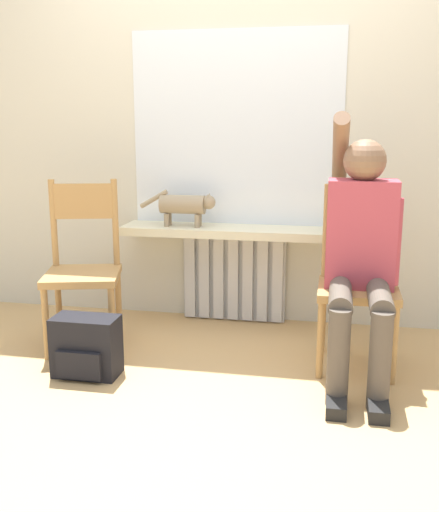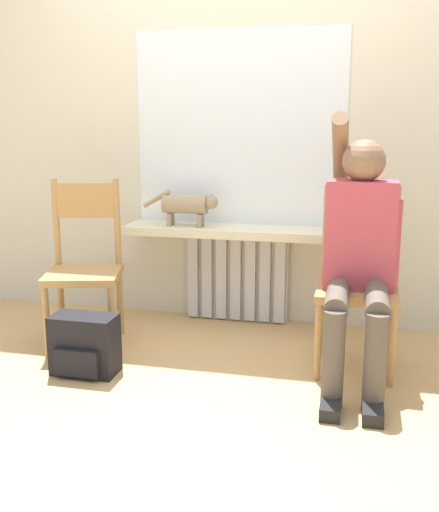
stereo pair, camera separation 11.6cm
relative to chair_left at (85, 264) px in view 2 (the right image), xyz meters
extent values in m
plane|color=tan|center=(0.76, -0.56, -0.47)|extent=(12.00, 12.00, 0.00)
cube|color=beige|center=(0.76, 0.67, 0.88)|extent=(7.00, 0.06, 2.70)
cube|color=silver|center=(0.76, 0.60, -0.18)|extent=(0.65, 0.05, 0.57)
cube|color=silver|center=(0.48, 0.56, -0.18)|extent=(0.07, 0.03, 0.55)
cube|color=silver|center=(0.57, 0.56, -0.18)|extent=(0.07, 0.03, 0.55)
cube|color=silver|center=(0.67, 0.56, -0.18)|extent=(0.07, 0.03, 0.55)
cube|color=silver|center=(0.76, 0.56, -0.18)|extent=(0.07, 0.03, 0.55)
cube|color=silver|center=(0.85, 0.56, -0.18)|extent=(0.07, 0.03, 0.55)
cube|color=silver|center=(0.95, 0.56, -0.18)|extent=(0.07, 0.03, 0.55)
cube|color=silver|center=(1.04, 0.56, -0.18)|extent=(0.07, 0.03, 0.55)
cube|color=beige|center=(0.76, 0.49, 0.13)|extent=(1.35, 0.29, 0.05)
cube|color=white|center=(0.76, 0.63, 0.74)|extent=(1.29, 0.01, 1.17)
cube|color=#B2844C|center=(0.01, -0.04, -0.05)|extent=(0.49, 0.49, 0.04)
cylinder|color=#B2844C|center=(-0.11, -0.26, -0.27)|extent=(0.04, 0.04, 0.39)
cylinder|color=#B2844C|center=(0.23, -0.17, -0.27)|extent=(0.04, 0.04, 0.39)
cylinder|color=#B2844C|center=(-0.20, 0.08, -0.27)|extent=(0.04, 0.04, 0.39)
cylinder|color=#B2844C|center=(0.14, 0.17, -0.27)|extent=(0.04, 0.04, 0.39)
cylinder|color=#B2844C|center=(-0.20, 0.08, 0.22)|extent=(0.04, 0.04, 0.50)
cylinder|color=#B2844C|center=(0.14, 0.17, 0.22)|extent=(0.04, 0.04, 0.50)
cube|color=#B2844C|center=(-0.03, 0.12, 0.34)|extent=(0.35, 0.12, 0.20)
cube|color=#B2844C|center=(1.51, -0.04, -0.05)|extent=(0.40, 0.40, 0.04)
cylinder|color=#B2844C|center=(1.33, -0.22, -0.27)|extent=(0.04, 0.04, 0.39)
cylinder|color=#B2844C|center=(1.68, -0.22, -0.27)|extent=(0.04, 0.04, 0.39)
cylinder|color=#B2844C|center=(1.33, 0.13, -0.27)|extent=(0.04, 0.04, 0.39)
cylinder|color=#B2844C|center=(1.68, 0.13, -0.27)|extent=(0.04, 0.04, 0.39)
cylinder|color=#B2844C|center=(1.33, 0.13, 0.22)|extent=(0.04, 0.04, 0.50)
cylinder|color=#B2844C|center=(1.68, 0.13, 0.22)|extent=(0.04, 0.04, 0.50)
cube|color=#B2844C|center=(1.51, 0.13, 0.34)|extent=(0.36, 0.03, 0.20)
cylinder|color=brown|center=(1.42, -0.26, -0.01)|extent=(0.11, 0.48, 0.11)
cylinder|color=brown|center=(1.60, -0.26, -0.01)|extent=(0.11, 0.48, 0.11)
cylinder|color=brown|center=(1.42, -0.50, -0.24)|extent=(0.10, 0.10, 0.45)
cylinder|color=brown|center=(1.60, -0.50, -0.24)|extent=(0.10, 0.10, 0.45)
cube|color=black|center=(1.42, -0.56, -0.44)|extent=(0.09, 0.20, 0.06)
cube|color=black|center=(1.60, -0.56, -0.44)|extent=(0.09, 0.20, 0.06)
cube|color=#B74251|center=(1.51, -0.02, 0.24)|extent=(0.34, 0.20, 0.54)
sphere|color=#846047|center=(1.51, -0.02, 0.60)|extent=(0.21, 0.21, 0.21)
cylinder|color=#846047|center=(1.39, 0.11, 0.65)|extent=(0.08, 0.50, 0.38)
cylinder|color=#B74251|center=(1.66, -0.06, 0.21)|extent=(0.08, 0.08, 0.43)
cylinder|color=#9E896B|center=(0.46, 0.47, 0.29)|extent=(0.27, 0.11, 0.11)
sphere|color=#9E896B|center=(0.62, 0.47, 0.31)|extent=(0.08, 0.08, 0.08)
cone|color=#9E896B|center=(0.62, 0.44, 0.35)|extent=(0.03, 0.03, 0.03)
cone|color=#9E896B|center=(0.62, 0.49, 0.35)|extent=(0.03, 0.03, 0.03)
cylinder|color=#9E896B|center=(0.56, 0.44, 0.20)|extent=(0.03, 0.03, 0.08)
cylinder|color=#9E896B|center=(0.56, 0.49, 0.20)|extent=(0.03, 0.03, 0.08)
cylinder|color=#9E896B|center=(0.36, 0.44, 0.20)|extent=(0.03, 0.03, 0.08)
cylinder|color=#9E896B|center=(0.36, 0.49, 0.20)|extent=(0.03, 0.03, 0.08)
cylinder|color=#9E896B|center=(0.28, 0.47, 0.32)|extent=(0.18, 0.03, 0.12)
cube|color=black|center=(0.18, -0.41, -0.31)|extent=(0.33, 0.18, 0.30)
cube|color=black|center=(0.18, -0.51, -0.37)|extent=(0.23, 0.03, 0.14)
camera|label=1|loc=(1.38, -3.05, 0.80)|focal=42.00mm
camera|label=2|loc=(1.49, -3.03, 0.80)|focal=42.00mm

